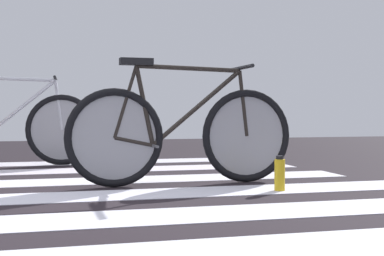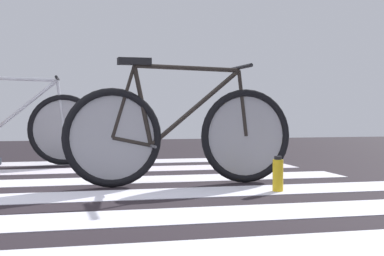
# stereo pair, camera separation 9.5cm
# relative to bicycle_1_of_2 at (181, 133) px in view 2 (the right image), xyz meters

# --- Properties ---
(ground) EXTENTS (18.00, 14.00, 0.02)m
(ground) POSITION_rel_bicycle_1_of_2_xyz_m (-1.09, -0.66, -0.40)
(ground) COLOR black
(crosswalk_markings) EXTENTS (5.46, 5.76, 0.00)m
(crosswalk_markings) POSITION_rel_bicycle_1_of_2_xyz_m (-1.11, -0.77, -0.38)
(crosswalk_markings) COLOR silver
(crosswalk_markings) RESTS_ON ground
(bicycle_1_of_2) EXTENTS (1.74, 0.52, 0.93)m
(bicycle_1_of_2) POSITION_rel_bicycle_1_of_2_xyz_m (0.00, 0.00, 0.00)
(bicycle_1_of_2) COLOR black
(bicycle_1_of_2) RESTS_ON ground
(bicycle_2_of_2) EXTENTS (1.74, 0.52, 0.93)m
(bicycle_2_of_2) POSITION_rel_bicycle_1_of_2_xyz_m (-1.37, 1.73, 0.00)
(bicycle_2_of_2) COLOR black
(bicycle_2_of_2) RESTS_ON ground
(water_bottle) EXTENTS (0.07, 0.07, 0.24)m
(water_bottle) POSITION_rel_bicycle_1_of_2_xyz_m (0.58, -0.48, -0.27)
(water_bottle) COLOR gold
(water_bottle) RESTS_ON ground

